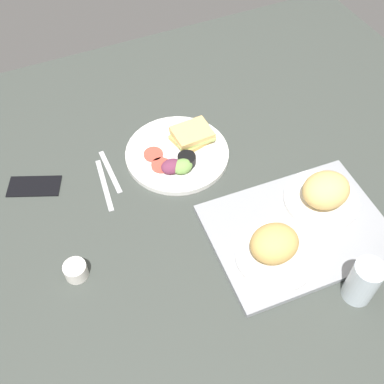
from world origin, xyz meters
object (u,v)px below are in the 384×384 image
object	(u,v)px
plate_with_salad	(180,152)
cell_phone	(34,186)
drinking_glass	(363,282)
espresso_cup	(76,270)
knife	(104,185)
bread_plate_far	(275,248)
fork	(110,171)
bread_plate_near	(324,193)
serving_tray	(298,230)

from	to	relation	value
plate_with_salad	cell_phone	distance (cm)	42.08
plate_with_salad	drinking_glass	xyz separation A→B (cm)	(-20.34, 57.69, 4.47)
espresso_cup	knife	xyz separation A→B (cm)	(-14.55, -24.15, -1.75)
bread_plate_far	fork	world-z (taller)	bread_plate_far
plate_with_salad	knife	bearing A→B (deg)	3.86
bread_plate_far	drinking_glass	bearing A→B (deg)	129.50
drinking_glass	cell_phone	distance (cm)	88.99
fork	espresso_cup	bearing A→B (deg)	-32.65
bread_plate_far	cell_phone	xyz separation A→B (cm)	(48.62, -47.37, -5.06)
bread_plate_near	plate_with_salad	bearing A→B (deg)	-50.17
fork	knife	world-z (taller)	same
bread_plate_far	plate_with_salad	distance (cm)	42.22
bread_plate_near	plate_with_salad	size ratio (longest dim) A/B	0.66
espresso_cup	bread_plate_near	bearing A→B (deg)	174.05
serving_tray	espresso_cup	distance (cm)	56.60
drinking_glass	espresso_cup	world-z (taller)	drinking_glass
serving_tray	fork	size ratio (longest dim) A/B	2.65
bread_plate_near	bread_plate_far	size ratio (longest dim) A/B	1.02
serving_tray	bread_plate_near	world-z (taller)	bread_plate_near
plate_with_salad	fork	world-z (taller)	plate_with_salad
bread_plate_near	cell_phone	bearing A→B (deg)	-29.20
bread_plate_near	espresso_cup	distance (cm)	65.80
plate_with_salad	fork	distance (cm)	20.83
plate_with_salad	knife	size ratio (longest dim) A/B	1.59
bread_plate_near	plate_with_salad	xyz separation A→B (cm)	(27.15, -32.55, -4.09)
cell_phone	bread_plate_far	bearing A→B (deg)	158.35
bread_plate_near	cell_phone	xyz separation A→B (cm)	(68.79, -38.45, -5.33)
bread_plate_near	espresso_cup	size ratio (longest dim) A/B	3.55
plate_with_salad	drinking_glass	bearing A→B (deg)	109.42
drinking_glass	knife	bearing A→B (deg)	-51.89
espresso_cup	cell_phone	bearing A→B (deg)	-83.78
bread_plate_near	drinking_glass	distance (cm)	26.04
bread_plate_far	knife	size ratio (longest dim) A/B	1.03
bread_plate_far	plate_with_salad	xyz separation A→B (cm)	(6.97, -41.47, -3.82)
espresso_cup	fork	bearing A→B (deg)	-121.94
drinking_glass	cell_phone	size ratio (longest dim) A/B	0.85
bread_plate_far	drinking_glass	size ratio (longest dim) A/B	1.60
bread_plate_far	drinking_glass	distance (cm)	21.03
bread_plate_far	fork	xyz separation A→B (cm)	(27.62, -43.87, -5.21)
espresso_cup	knife	size ratio (longest dim) A/B	0.29
serving_tray	plate_with_salad	world-z (taller)	plate_with_salad
espresso_cup	fork	world-z (taller)	espresso_cup
bread_plate_near	espresso_cup	bearing A→B (deg)	-5.95
bread_plate_near	fork	bearing A→B (deg)	-36.18
serving_tray	bread_plate_far	world-z (taller)	bread_plate_far
bread_plate_far	cell_phone	size ratio (longest dim) A/B	1.36
drinking_glass	espresso_cup	size ratio (longest dim) A/B	2.18
bread_plate_far	espresso_cup	distance (cm)	47.95
fork	cell_phone	size ratio (longest dim) A/B	1.18
bread_plate_far	cell_phone	distance (cm)	68.07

